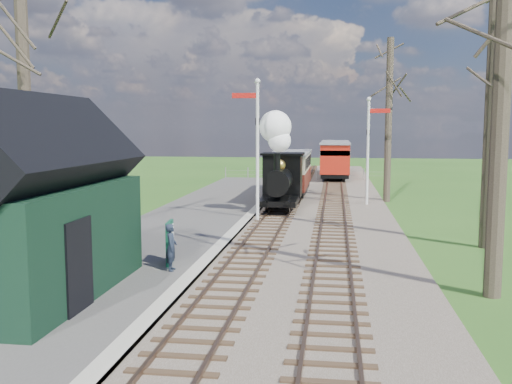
{
  "coord_description": "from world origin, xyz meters",
  "views": [
    {
      "loc": [
        2.63,
        -8.32,
        4.15
      ],
      "look_at": [
        -0.47,
        13.89,
        1.6
      ],
      "focal_mm": 40.0,
      "sensor_mm": 36.0,
      "label": 1
    }
  ],
  "objects_px": {
    "red_carriage_b": "(335,156)",
    "sign_board": "(170,243)",
    "semaphore_far": "(369,143)",
    "coach": "(290,171)",
    "semaphore_near": "(256,140)",
    "red_carriage_a": "(335,160)",
    "bench": "(100,268)",
    "station_shed": "(35,209)",
    "person": "(171,247)",
    "locomotive": "(280,169)"
  },
  "relations": [
    {
      "from": "red_carriage_b",
      "to": "sign_board",
      "type": "relative_size",
      "value": 4.5
    },
    {
      "from": "semaphore_far",
      "to": "sign_board",
      "type": "distance_m",
      "value": 16.16
    },
    {
      "from": "coach",
      "to": "sign_board",
      "type": "bearing_deg",
      "value": -96.71
    },
    {
      "from": "semaphore_near",
      "to": "coach",
      "type": "height_order",
      "value": "semaphore_near"
    },
    {
      "from": "red_carriage_a",
      "to": "bench",
      "type": "bearing_deg",
      "value": -100.75
    },
    {
      "from": "coach",
      "to": "sign_board",
      "type": "xyz_separation_m",
      "value": [
        -2.09,
        -17.74,
        -0.75
      ]
    },
    {
      "from": "station_shed",
      "to": "red_carriage_b",
      "type": "bearing_deg",
      "value": 79.67
    },
    {
      "from": "coach",
      "to": "red_carriage_b",
      "type": "bearing_deg",
      "value": 81.15
    },
    {
      "from": "semaphore_near",
      "to": "red_carriage_b",
      "type": "xyz_separation_m",
      "value": [
        3.37,
        25.85,
        -1.99
      ]
    },
    {
      "from": "sign_board",
      "to": "person",
      "type": "height_order",
      "value": "person"
    },
    {
      "from": "sign_board",
      "to": "coach",
      "type": "bearing_deg",
      "value": 83.29
    },
    {
      "from": "bench",
      "to": "person",
      "type": "distance_m",
      "value": 2.06
    },
    {
      "from": "bench",
      "to": "person",
      "type": "height_order",
      "value": "person"
    },
    {
      "from": "station_shed",
      "to": "person",
      "type": "bearing_deg",
      "value": 47.34
    },
    {
      "from": "red_carriage_b",
      "to": "sign_board",
      "type": "height_order",
      "value": "red_carriage_b"
    },
    {
      "from": "locomotive",
      "to": "red_carriage_a",
      "type": "bearing_deg",
      "value": 81.4
    },
    {
      "from": "bench",
      "to": "red_carriage_a",
      "type": "bearing_deg",
      "value": 79.25
    },
    {
      "from": "red_carriage_b",
      "to": "station_shed",
      "type": "bearing_deg",
      "value": -100.33
    },
    {
      "from": "coach",
      "to": "red_carriage_a",
      "type": "height_order",
      "value": "red_carriage_a"
    },
    {
      "from": "semaphore_near",
      "to": "red_carriage_b",
      "type": "relative_size",
      "value": 1.1
    },
    {
      "from": "station_shed",
      "to": "locomotive",
      "type": "xyz_separation_m",
      "value": [
        4.29,
        15.08,
        -0.1
      ]
    },
    {
      "from": "sign_board",
      "to": "person",
      "type": "distance_m",
      "value": 0.78
    },
    {
      "from": "semaphore_far",
      "to": "coach",
      "type": "distance_m",
      "value": 5.67
    },
    {
      "from": "coach",
      "to": "semaphore_far",
      "type": "bearing_deg",
      "value": -35.71
    },
    {
      "from": "red_carriage_b",
      "to": "red_carriage_a",
      "type": "bearing_deg",
      "value": -90.0
    },
    {
      "from": "red_carriage_a",
      "to": "person",
      "type": "distance_m",
      "value": 30.02
    },
    {
      "from": "coach",
      "to": "red_carriage_b",
      "type": "height_order",
      "value": "red_carriage_b"
    },
    {
      "from": "coach",
      "to": "bench",
      "type": "bearing_deg",
      "value": -99.43
    },
    {
      "from": "semaphore_near",
      "to": "sign_board",
      "type": "xyz_separation_m",
      "value": [
        -1.32,
        -8.59,
        -2.79
      ]
    },
    {
      "from": "coach",
      "to": "bench",
      "type": "distance_m",
      "value": 20.18
    },
    {
      "from": "red_carriage_b",
      "to": "sign_board",
      "type": "bearing_deg",
      "value": -97.75
    },
    {
      "from": "coach",
      "to": "red_carriage_a",
      "type": "relative_size",
      "value": 1.33
    },
    {
      "from": "locomotive",
      "to": "station_shed",
      "type": "bearing_deg",
      "value": -105.86
    },
    {
      "from": "semaphore_near",
      "to": "semaphore_far",
      "type": "xyz_separation_m",
      "value": [
        5.14,
        6.0,
        -0.27
      ]
    },
    {
      "from": "red_carriage_b",
      "to": "sign_board",
      "type": "xyz_separation_m",
      "value": [
        -4.69,
        -34.44,
        -0.81
      ]
    },
    {
      "from": "locomotive",
      "to": "semaphore_near",
      "type": "bearing_deg",
      "value": -103.82
    },
    {
      "from": "semaphore_near",
      "to": "red_carriage_b",
      "type": "bearing_deg",
      "value": 82.57
    },
    {
      "from": "station_shed",
      "to": "bench",
      "type": "distance_m",
      "value": 2.35
    },
    {
      "from": "coach",
      "to": "sign_board",
      "type": "height_order",
      "value": "coach"
    },
    {
      "from": "coach",
      "to": "bench",
      "type": "height_order",
      "value": "coach"
    },
    {
      "from": "semaphore_far",
      "to": "semaphore_near",
      "type": "bearing_deg",
      "value": -130.6
    },
    {
      "from": "semaphore_near",
      "to": "bench",
      "type": "xyz_separation_m",
      "value": [
        -2.53,
        -10.73,
        -3.06
      ]
    },
    {
      "from": "locomotive",
      "to": "person",
      "type": "xyz_separation_m",
      "value": [
        -1.82,
        -12.4,
        -1.31
      ]
    },
    {
      "from": "station_shed",
      "to": "coach",
      "type": "xyz_separation_m",
      "value": [
        4.3,
        21.15,
        -0.68
      ]
    },
    {
      "from": "semaphore_far",
      "to": "red_carriage_b",
      "type": "height_order",
      "value": "semaphore_far"
    },
    {
      "from": "locomotive",
      "to": "person",
      "type": "relative_size",
      "value": 3.6
    },
    {
      "from": "station_shed",
      "to": "person",
      "type": "xyz_separation_m",
      "value": [
        2.47,
        2.68,
        -1.41
      ]
    },
    {
      "from": "sign_board",
      "to": "locomotive",
      "type": "bearing_deg",
      "value": 79.92
    },
    {
      "from": "red_carriage_b",
      "to": "bench",
      "type": "height_order",
      "value": "red_carriage_b"
    },
    {
      "from": "semaphore_far",
      "to": "red_carriage_a",
      "type": "height_order",
      "value": "semaphore_far"
    }
  ]
}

